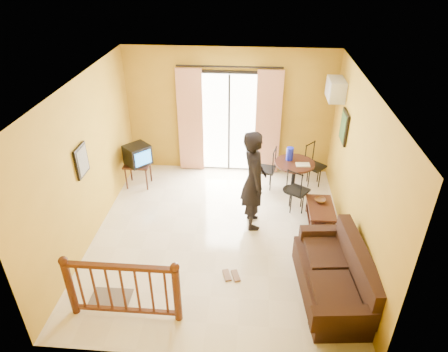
# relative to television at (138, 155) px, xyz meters

# --- Properties ---
(ground) EXTENTS (5.00, 5.00, 0.00)m
(ground) POSITION_rel_television_xyz_m (1.87, -1.58, -0.75)
(ground) COLOR beige
(ground) RESTS_ON ground
(room_shell) EXTENTS (5.00, 5.00, 5.00)m
(room_shell) POSITION_rel_television_xyz_m (1.87, -1.58, 0.96)
(room_shell) COLOR white
(room_shell) RESTS_ON ground
(balcony_door) EXTENTS (2.25, 0.14, 2.46)m
(balcony_door) POSITION_rel_television_xyz_m (1.87, 0.85, 0.44)
(balcony_door) COLOR black
(balcony_door) RESTS_ON ground
(tv_table) EXTENTS (0.53, 0.44, 0.53)m
(tv_table) POSITION_rel_television_xyz_m (-0.03, 0.00, -0.29)
(tv_table) COLOR black
(tv_table) RESTS_ON ground
(television) EXTENTS (0.63, 0.63, 0.42)m
(television) POSITION_rel_television_xyz_m (0.00, 0.00, 0.00)
(television) COLOR black
(television) RESTS_ON tv_table
(picture_left) EXTENTS (0.05, 0.42, 0.52)m
(picture_left) POSITION_rel_television_xyz_m (-0.35, -1.78, 0.80)
(picture_left) COLOR black
(picture_left) RESTS_ON room_shell
(dining_table) EXTENTS (0.82, 0.82, 0.69)m
(dining_table) POSITION_rel_television_xyz_m (3.29, 0.04, -0.21)
(dining_table) COLOR black
(dining_table) RESTS_ON ground
(water_jug) EXTENTS (0.15, 0.15, 0.27)m
(water_jug) POSITION_rel_television_xyz_m (3.18, 0.16, 0.08)
(water_jug) COLOR #151FCB
(water_jug) RESTS_ON dining_table
(serving_tray) EXTENTS (0.29, 0.20, 0.02)m
(serving_tray) POSITION_rel_television_xyz_m (3.44, -0.06, -0.05)
(serving_tray) COLOR beige
(serving_tray) RESTS_ON dining_table
(dining_chairs) EXTENTS (1.58, 1.57, 0.95)m
(dining_chairs) POSITION_rel_television_xyz_m (3.25, -0.07, -0.75)
(dining_chairs) COLOR black
(dining_chairs) RESTS_ON ground
(air_conditioner) EXTENTS (0.31, 0.60, 0.40)m
(air_conditioner) POSITION_rel_television_xyz_m (3.96, 0.37, 1.40)
(air_conditioner) COLOR silver
(air_conditioner) RESTS_ON room_shell
(botanical_print) EXTENTS (0.05, 0.50, 0.60)m
(botanical_print) POSITION_rel_television_xyz_m (4.08, -0.28, 0.90)
(botanical_print) COLOR black
(botanical_print) RESTS_ON room_shell
(coffee_table) EXTENTS (0.47, 0.85, 0.38)m
(coffee_table) POSITION_rel_television_xyz_m (3.72, -1.08, -0.50)
(coffee_table) COLOR black
(coffee_table) RESTS_ON ground
(bowl) EXTENTS (0.26, 0.26, 0.07)m
(bowl) POSITION_rel_television_xyz_m (3.72, -0.91, -0.34)
(bowl) COLOR brown
(bowl) RESTS_ON coffee_table
(sofa) EXTENTS (1.03, 1.94, 0.89)m
(sofa) POSITION_rel_television_xyz_m (3.72, -2.85, -0.42)
(sofa) COLOR black
(sofa) RESTS_ON ground
(standing_person) EXTENTS (0.57, 0.76, 1.90)m
(standing_person) POSITION_rel_television_xyz_m (2.45, -1.18, 0.20)
(standing_person) COLOR black
(standing_person) RESTS_ON ground
(stair_balustrade) EXTENTS (1.63, 0.13, 1.04)m
(stair_balustrade) POSITION_rel_television_xyz_m (0.72, -3.48, -0.18)
(stair_balustrade) COLOR #471E0F
(stair_balustrade) RESTS_ON ground
(doormat) EXTENTS (0.61, 0.41, 0.02)m
(doormat) POSITION_rel_television_xyz_m (0.38, -3.21, -0.74)
(doormat) COLOR #5C514A
(doormat) RESTS_ON ground
(sandals) EXTENTS (0.31, 0.27, 0.03)m
(sandals) POSITION_rel_television_xyz_m (2.15, -2.60, -0.73)
(sandals) COLOR brown
(sandals) RESTS_ON ground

